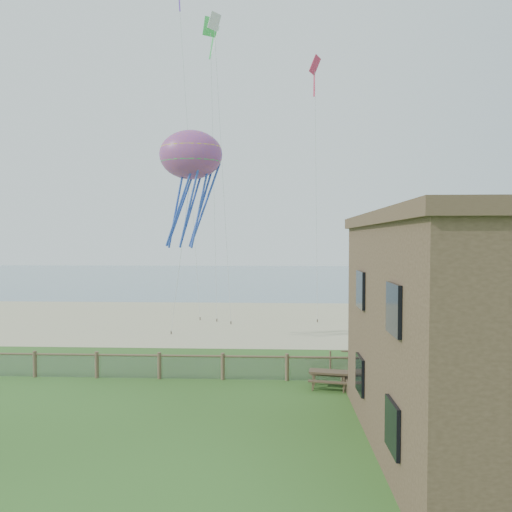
# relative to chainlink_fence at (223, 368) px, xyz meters

# --- Properties ---
(ground) EXTENTS (160.00, 160.00, 0.00)m
(ground) POSITION_rel_chainlink_fence_xyz_m (0.00, -6.00, -0.55)
(ground) COLOR #2F4E1A
(ground) RESTS_ON ground
(sand_beach) EXTENTS (72.00, 20.00, 0.02)m
(sand_beach) POSITION_rel_chainlink_fence_xyz_m (0.00, 16.00, -0.55)
(sand_beach) COLOR #C1B68B
(sand_beach) RESTS_ON ground
(ocean) EXTENTS (160.00, 68.00, 0.02)m
(ocean) POSITION_rel_chainlink_fence_xyz_m (0.00, 60.00, -0.55)
(ocean) COLOR slate
(ocean) RESTS_ON ground
(chainlink_fence) EXTENTS (36.20, 0.20, 1.25)m
(chainlink_fence) POSITION_rel_chainlink_fence_xyz_m (0.00, 0.00, 0.00)
(chainlink_fence) COLOR brown
(chainlink_fence) RESTS_ON ground
(picnic_table) EXTENTS (1.90, 1.56, 0.72)m
(picnic_table) POSITION_rel_chainlink_fence_xyz_m (4.81, -1.00, -0.19)
(picnic_table) COLOR brown
(picnic_table) RESTS_ON ground
(octopus_kite) EXTENTS (3.87, 2.84, 7.67)m
(octopus_kite) POSITION_rel_chainlink_fence_xyz_m (-2.78, 7.03, 9.27)
(octopus_kite) COLOR #D65F21
(kite_white) EXTENTS (1.88, 1.82, 2.30)m
(kite_white) POSITION_rel_chainlink_fence_xyz_m (-1.70, 10.00, 20.13)
(kite_white) COLOR silver
(kite_red) EXTENTS (2.02, 1.80, 2.50)m
(kite_red) POSITION_rel_chainlink_fence_xyz_m (5.15, 11.14, 17.50)
(kite_red) COLOR #D02447
(kite_green) EXTENTS (1.88, 2.04, 2.49)m
(kite_green) POSITION_rel_chainlink_fence_xyz_m (-2.12, 11.07, 20.23)
(kite_green) COLOR #38D556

